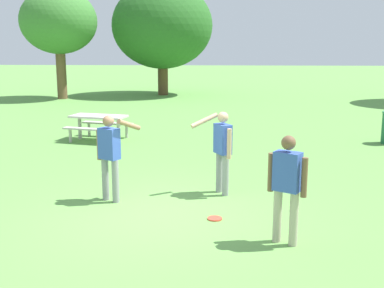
{
  "coord_description": "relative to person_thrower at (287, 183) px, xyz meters",
  "views": [
    {
      "loc": [
        0.99,
        -8.0,
        2.92
      ],
      "look_at": [
        0.51,
        1.27,
        1.0
      ],
      "focal_mm": 45.35,
      "sensor_mm": 36.0,
      "label": 1
    }
  ],
  "objects": [
    {
      "name": "ground_plane",
      "position": [
        -2.02,
        1.15,
        -0.94
      ],
      "size": [
        120.0,
        120.0,
        0.0
      ],
      "primitive_type": "plane",
      "color": "#609947"
    },
    {
      "name": "person_thrower",
      "position": [
        0.0,
        0.0,
        0.0
      ],
      "size": [
        0.53,
        0.39,
        1.64
      ],
      "color": "#B7AD93",
      "rests_on": "ground"
    },
    {
      "name": "person_catcher",
      "position": [
        -3.01,
        1.86,
        0.02
      ],
      "size": [
        0.82,
        0.56,
        1.64
      ],
      "color": "gray",
      "rests_on": "ground"
    },
    {
      "name": "person_bystander",
      "position": [
        -0.92,
        2.41,
        0.02
      ],
      "size": [
        0.82,
        0.55,
        1.64
      ],
      "color": "gray",
      "rests_on": "ground"
    },
    {
      "name": "frisbee",
      "position": [
        -1.05,
        0.96,
        -0.93
      ],
      "size": [
        0.25,
        0.25,
        0.03
      ],
      "primitive_type": "cylinder",
      "color": "#E04733",
      "rests_on": "ground"
    },
    {
      "name": "picnic_table_near",
      "position": [
        -4.66,
        7.71,
        -0.38
      ],
      "size": [
        1.99,
        1.79,
        0.77
      ],
      "color": "beige",
      "rests_on": "ground"
    },
    {
      "name": "tree_tall_left",
      "position": [
        -9.41,
        19.05,
        3.12
      ],
      "size": [
        4.03,
        4.03,
        5.82
      ],
      "color": "brown",
      "rests_on": "ground"
    },
    {
      "name": "tree_broad_center",
      "position": [
        -4.18,
        21.38,
        2.98
      ],
      "size": [
        5.72,
        5.72,
        6.37
      ],
      "color": "brown",
      "rests_on": "ground"
    }
  ]
}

